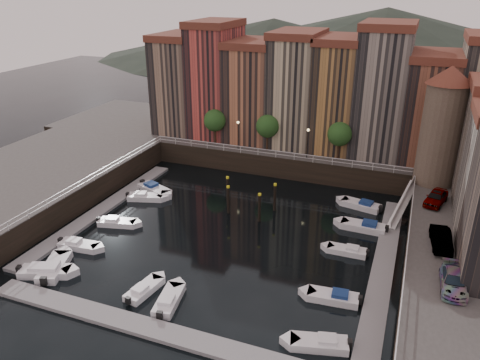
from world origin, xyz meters
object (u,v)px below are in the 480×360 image
at_px(mooring_pilings, 247,199).
at_px(boat_left_2, 116,222).
at_px(car_c, 453,282).
at_px(boat_left_0, 44,271).
at_px(car_a, 436,198).
at_px(gangway, 403,202).
at_px(boat_left_1, 78,245).
at_px(car_b, 441,240).
at_px(corner_tower, 442,125).

distance_m(mooring_pilings, boat_left_2, 15.11).
bearing_deg(car_c, boat_left_0, -171.54).
bearing_deg(car_a, mooring_pilings, -155.60).
bearing_deg(boat_left_0, gangway, 17.70).
bearing_deg(boat_left_2, car_a, 6.14).
relative_size(boat_left_0, boat_left_2, 1.11).
relative_size(boat_left_2, car_a, 1.04).
relative_size(gangway, boat_left_2, 1.83).
distance_m(boat_left_1, car_b, 35.14).
bearing_deg(car_b, mooring_pilings, 157.56).
height_order(corner_tower, gangway, corner_tower).
distance_m(gangway, boat_left_1, 35.87).
relative_size(car_a, car_b, 0.97).
bearing_deg(car_a, gangway, 167.50).
bearing_deg(car_a, boat_left_2, -145.25).
xyz_separation_m(gangway, mooring_pilings, (-17.12, -5.06, -0.27)).
bearing_deg(boat_left_0, boat_left_2, 65.89).
xyz_separation_m(mooring_pilings, car_c, (21.64, -12.22, 2.03)).
relative_size(boat_left_1, car_c, 0.96).
height_order(corner_tower, boat_left_1, corner_tower).
bearing_deg(car_b, car_a, 86.04).
xyz_separation_m(gangway, car_c, (4.51, -17.29, 1.76)).
distance_m(boat_left_0, car_a, 40.36).
xyz_separation_m(mooring_pilings, car_b, (20.78, -5.84, 2.09)).
bearing_deg(gangway, car_b, -71.47).
distance_m(corner_tower, car_a, 8.93).
height_order(mooring_pilings, car_b, car_b).
relative_size(gangway, boat_left_0, 1.66).
xyz_separation_m(car_a, car_c, (1.30, -15.62, -0.06)).
height_order(gangway, car_c, car_c).
distance_m(boat_left_1, boat_left_2, 5.58).
bearing_deg(car_c, car_a, 92.21).
height_order(corner_tower, car_a, corner_tower).
bearing_deg(boat_left_0, corner_tower, 19.95).
distance_m(mooring_pilings, car_b, 21.69).
height_order(gangway, car_b, car_b).
height_order(gangway, mooring_pilings, gangway).
height_order(boat_left_0, car_a, car_a).
height_order(boat_left_2, car_a, car_a).
xyz_separation_m(corner_tower, car_c, (1.61, -21.79, -6.51)).
relative_size(mooring_pilings, car_a, 1.45).
height_order(corner_tower, boat_left_0, corner_tower).
height_order(gangway, boat_left_1, gangway).
height_order(boat_left_0, boat_left_2, boat_left_0).
height_order(car_a, car_c, car_a).
distance_m(gangway, mooring_pilings, 17.86).
height_order(boat_left_0, car_c, car_c).
relative_size(corner_tower, mooring_pilings, 2.18).
bearing_deg(car_c, mooring_pilings, 147.97).
bearing_deg(car_a, corner_tower, 107.77).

